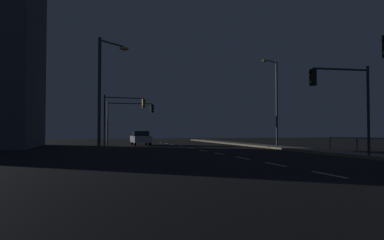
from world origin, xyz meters
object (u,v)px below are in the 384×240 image
Objects in this scene: traffic_light_far_left at (343,92)px; street_lamp_mid_block at (275,95)px; traffic_light_far_right at (129,113)px; traffic_light_near_right at (123,110)px; street_lamp_across_street at (105,85)px; car_oncoming at (141,138)px.

street_lamp_mid_block is (1.98, 12.01, 1.06)m from traffic_light_far_left.
traffic_light_near_right is (-0.83, -1.92, 0.27)m from traffic_light_far_right.
street_lamp_across_street is at bearing -96.77° from traffic_light_near_right.
traffic_light_far_right is 19.97m from street_lamp_across_street.
car_oncoming is 19.48m from street_lamp_across_street.
traffic_light_far_right is 24.84m from traffic_light_far_left.
traffic_light_far_right is 1.00× the size of traffic_light_far_left.
street_lamp_across_street is (-15.44, -9.25, -0.79)m from street_lamp_mid_block.
traffic_light_far_right is at bearing 138.98° from car_oncoming.
traffic_light_near_right is at bearing 83.23° from street_lamp_across_street.
street_lamp_across_street is at bearing -149.07° from street_lamp_mid_block.
street_lamp_mid_block reaches higher than traffic_light_far_right.
car_oncoming is at bearing 140.07° from street_lamp_mid_block.
traffic_light_near_right is 0.79× the size of street_lamp_across_street.
traffic_light_far_left is 0.99× the size of traffic_light_near_right.
street_lamp_mid_block reaches higher than street_lamp_across_street.
street_lamp_across_street reaches higher than car_oncoming.
traffic_light_far_left is 0.78× the size of street_lamp_across_street.
traffic_light_far_left reaches higher than traffic_light_far_right.
street_lamp_mid_block reaches higher than traffic_light_far_left.
traffic_light_near_right is (-11.34, 20.59, -0.05)m from traffic_light_far_left.
car_oncoming is 23.66m from traffic_light_far_left.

